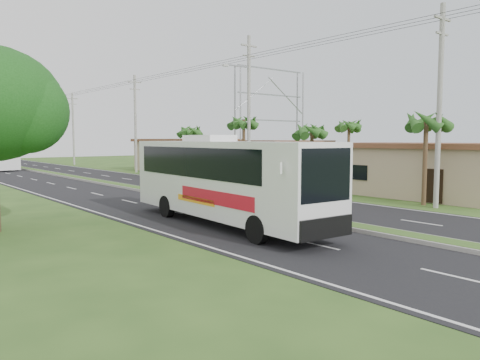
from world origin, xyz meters
TOP-DOWN VIEW (x-y plane):
  - ground at (0.00, 0.00)m, footprint 180.00×180.00m
  - road_asphalt at (0.00, 20.00)m, footprint 14.00×160.00m
  - median_strip at (0.00, 20.00)m, footprint 1.20×160.00m
  - lane_edge_left at (-6.70, 20.00)m, footprint 0.12×160.00m
  - lane_edge_right at (6.70, 20.00)m, footprint 0.12×160.00m
  - shop_near at (14.00, 6.00)m, footprint 8.60×12.60m
  - shop_mid at (14.00, 22.00)m, footprint 7.60×10.60m
  - shop_far at (14.00, 36.00)m, footprint 8.60×11.60m
  - palm_verge_a at (9.00, 3.00)m, footprint 2.40×2.40m
  - palm_verge_b at (9.40, 12.00)m, footprint 2.40×2.40m
  - palm_verge_c at (8.80, 19.00)m, footprint 2.40×2.40m
  - palm_verge_d at (9.30, 28.00)m, footprint 2.40×2.40m
  - palm_behind_shop at (17.50, 15.00)m, footprint 2.40×2.40m
  - utility_pole_a at (8.50, 2.00)m, footprint 1.60×0.28m
  - utility_pole_b at (8.47, 18.00)m, footprint 3.20×0.28m
  - utility_pole_c at (8.50, 38.00)m, footprint 1.60×0.28m
  - utility_pole_d at (8.50, 58.00)m, footprint 1.60×0.28m
  - billboard_lattice at (22.00, 30.00)m, footprint 10.18×1.18m
  - coach_bus_main at (-3.64, 5.36)m, footprint 3.29×12.40m
  - motorcyclist at (0.92, 9.08)m, footprint 1.61×1.06m

SIDE VIEW (x-z plane):
  - ground at x=0.00m, z-range 0.00..0.00m
  - lane_edge_left at x=-6.70m, z-range 0.00..0.00m
  - lane_edge_right at x=6.70m, z-range 0.00..0.00m
  - road_asphalt at x=0.00m, z-range 0.00..0.02m
  - median_strip at x=0.00m, z-range 0.01..0.20m
  - motorcyclist at x=0.92m, z-range -0.26..2.22m
  - shop_near at x=14.00m, z-range 0.02..3.54m
  - shop_mid at x=14.00m, z-range 0.02..3.69m
  - shop_far at x=14.00m, z-range 0.02..3.84m
  - coach_bus_main at x=-3.64m, z-range 0.20..4.16m
  - palm_verge_b at x=9.40m, z-range 1.83..6.88m
  - palm_verge_d at x=9.30m, z-range 1.92..7.17m
  - palm_verge_a at x=9.00m, z-range 2.02..7.47m
  - palm_behind_shop at x=17.50m, z-range 2.11..7.76m
  - palm_verge_c at x=8.80m, z-range 2.20..8.05m
  - utility_pole_d at x=8.50m, z-range 0.17..10.67m
  - utility_pole_a at x=8.50m, z-range 0.17..11.17m
  - utility_pole_c at x=8.50m, z-range 0.17..11.17m
  - utility_pole_b at x=8.47m, z-range 0.26..12.26m
  - billboard_lattice at x=22.00m, z-range 0.79..12.86m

